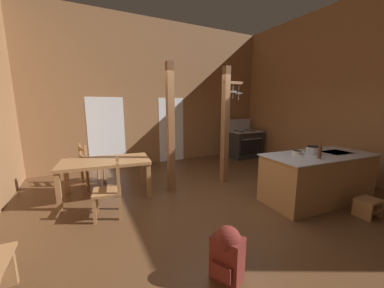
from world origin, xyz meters
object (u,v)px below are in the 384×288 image
object	(u,v)px
stockpot_on_counter	(313,150)
mixing_bowl_on_counter	(297,152)
bottle_tall_on_counter	(319,152)
kitchen_island	(317,177)
ladderback_chair_near_window	(90,165)
backpack	(227,252)
dining_table	(106,164)
ladderback_chair_by_post	(110,190)
stove_range	(244,143)
step_stool	(368,206)

from	to	relation	value
stockpot_on_counter	mixing_bowl_on_counter	bearing A→B (deg)	153.64
mixing_bowl_on_counter	bottle_tall_on_counter	bearing A→B (deg)	-85.37
kitchen_island	ladderback_chair_near_window	xyz separation A→B (m)	(-3.88, 3.00, -0.01)
ladderback_chair_near_window	backpack	world-z (taller)	ladderback_chair_near_window
ladderback_chair_near_window	stockpot_on_counter	world-z (taller)	stockpot_on_counter
dining_table	ladderback_chair_by_post	xyz separation A→B (m)	(-0.03, -0.93, -0.20)
stove_range	dining_table	distance (m)	4.91
backpack	stockpot_on_counter	bearing A→B (deg)	19.00
dining_table	stockpot_on_counter	xyz separation A→B (m)	(3.51, -2.01, 0.34)
backpack	stockpot_on_counter	distance (m)	2.84
kitchen_island	bottle_tall_on_counter	distance (m)	0.69
kitchen_island	mixing_bowl_on_counter	xyz separation A→B (m)	(-0.37, 0.20, 0.49)
kitchen_island	stockpot_on_counter	xyz separation A→B (m)	(-0.10, 0.07, 0.53)
ladderback_chair_by_post	stockpot_on_counter	size ratio (longest dim) A/B	2.95
dining_table	ladderback_chair_by_post	world-z (taller)	ladderback_chair_by_post
kitchen_island	dining_table	world-z (taller)	kitchen_island
dining_table	mixing_bowl_on_counter	distance (m)	3.76
step_stool	bottle_tall_on_counter	world-z (taller)	bottle_tall_on_counter
bottle_tall_on_counter	stove_range	bearing A→B (deg)	68.51
kitchen_island	step_stool	size ratio (longest dim) A/B	6.08
ladderback_chair_by_post	stockpot_on_counter	bearing A→B (deg)	-17.04
mixing_bowl_on_counter	step_stool	bearing A→B (deg)	-61.62
ladderback_chair_near_window	bottle_tall_on_counter	size ratio (longest dim) A/B	3.49
ladderback_chair_near_window	backpack	bearing A→B (deg)	-72.96
mixing_bowl_on_counter	backpack	bearing A→B (deg)	-156.27
kitchen_island	ladderback_chair_by_post	bearing A→B (deg)	162.40
kitchen_island	bottle_tall_on_counter	size ratio (longest dim) A/B	8.17
step_stool	dining_table	world-z (taller)	dining_table
ladderback_chair_by_post	step_stool	bearing A→B (deg)	-27.14
step_stool	dining_table	distance (m)	4.78
stockpot_on_counter	stove_range	bearing A→B (deg)	70.34
ladderback_chair_by_post	stockpot_on_counter	distance (m)	3.74
ladderback_chair_near_window	stockpot_on_counter	distance (m)	4.81
kitchen_island	ladderback_chair_near_window	distance (m)	4.91
kitchen_island	ladderback_chair_by_post	distance (m)	3.82
dining_table	stockpot_on_counter	bearing A→B (deg)	-29.85
kitchen_island	backpack	size ratio (longest dim) A/B	3.74
bottle_tall_on_counter	backpack	bearing A→B (deg)	-165.36
stove_range	stockpot_on_counter	xyz separation A→B (m)	(-1.21, -3.38, 0.51)
kitchen_island	stove_range	distance (m)	3.62
ladderback_chair_by_post	stove_range	bearing A→B (deg)	25.83
bottle_tall_on_counter	dining_table	bearing A→B (deg)	145.04
backpack	mixing_bowl_on_counter	size ratio (longest dim) A/B	3.28
stockpot_on_counter	ladderback_chair_by_post	bearing A→B (deg)	162.96
kitchen_island	dining_table	xyz separation A→B (m)	(-3.61, 2.08, 0.19)
ladderback_chair_near_window	backpack	xyz separation A→B (m)	(1.17, -3.83, -0.14)
dining_table	backpack	bearing A→B (deg)	-72.81
mixing_bowl_on_counter	ladderback_chair_by_post	bearing A→B (deg)	163.77
mixing_bowl_on_counter	bottle_tall_on_counter	size ratio (longest dim) A/B	0.67
stove_range	backpack	distance (m)	5.73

